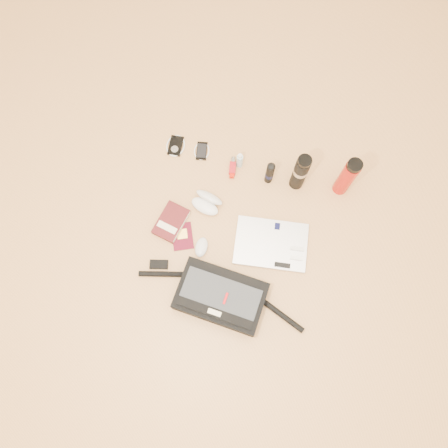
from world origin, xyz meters
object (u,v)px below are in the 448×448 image
object	(u,v)px
laptop	(271,244)
thermos_black	(300,172)
messenger_bag	(220,297)
thermos_red	(347,177)
book	(171,222)

from	to	relation	value
laptop	thermos_black	xyz separation A→B (m)	(0.04, 0.35, 0.13)
messenger_bag	thermos_black	size ratio (longest dim) A/B	3.01
messenger_bag	thermos_red	size ratio (longest dim) A/B	2.86
messenger_bag	thermos_black	bearing A→B (deg)	75.75
book	thermos_black	distance (m)	0.68
book	thermos_black	bearing A→B (deg)	45.80
laptop	thermos_red	distance (m)	0.49
thermos_black	thermos_red	size ratio (longest dim) A/B	0.95
messenger_bag	book	bearing A→B (deg)	142.29
thermos_red	messenger_bag	bearing A→B (deg)	-121.62
messenger_bag	laptop	bearing A→B (deg)	65.37
thermos_black	laptop	bearing A→B (deg)	-97.00
book	thermos_red	xyz separation A→B (m)	(0.78, 0.42, 0.13)
book	thermos_red	size ratio (longest dim) A/B	0.71
messenger_bag	thermos_red	bearing A→B (deg)	61.68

